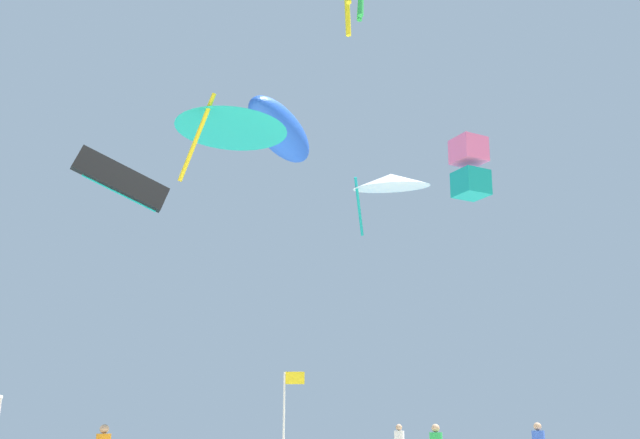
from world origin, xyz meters
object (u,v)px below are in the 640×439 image
object	(u,v)px
banner_flag	(287,417)
kite_delta_teal	(232,121)
kite_box_pink	(470,167)
kite_inflatable_blue	(281,131)
kite_delta_white	(391,181)
kite_parafoil_black	(121,180)

from	to	relation	value
banner_flag	kite_delta_teal	size ratio (longest dim) A/B	0.52
kite_delta_teal	kite_box_pink	size ratio (longest dim) A/B	2.10
kite_box_pink	kite_inflatable_blue	size ratio (longest dim) A/B	0.37
kite_inflatable_blue	kite_delta_white	world-z (taller)	kite_inflatable_blue
kite_delta_teal	kite_box_pink	distance (m)	12.22
kite_box_pink	kite_delta_white	bearing A→B (deg)	-84.68
banner_flag	kite_parafoil_black	size ratio (longest dim) A/B	0.68
kite_delta_teal	kite_delta_white	xyz separation A→B (m)	(8.20, 10.37, 1.46)
kite_parafoil_black	kite_box_pink	size ratio (longest dim) A/B	1.59
kite_delta_teal	kite_delta_white	distance (m)	13.30
kite_delta_white	kite_parafoil_black	bearing A→B (deg)	-157.13
kite_inflatable_blue	kite_delta_white	distance (m)	6.76
banner_flag	kite_delta_white	xyz separation A→B (m)	(5.91, 15.32, 12.97)
kite_parafoil_black	kite_delta_teal	bearing A→B (deg)	-77.07
kite_parafoil_black	kite_box_pink	world-z (taller)	kite_parafoil_black
kite_box_pink	kite_inflatable_blue	xyz separation A→B (m)	(-9.17, 4.31, 3.62)
kite_delta_teal	kite_inflatable_blue	size ratio (longest dim) A/B	0.79
kite_box_pink	kite_delta_white	distance (m)	6.20
banner_flag	kite_delta_white	world-z (taller)	kite_delta_white
kite_parafoil_black	kite_box_pink	xyz separation A→B (m)	(17.43, -3.78, -0.35)
kite_delta_teal	kite_parafoil_black	world-z (taller)	kite_parafoil_black
kite_delta_teal	kite_delta_white	size ratio (longest dim) A/B	1.15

